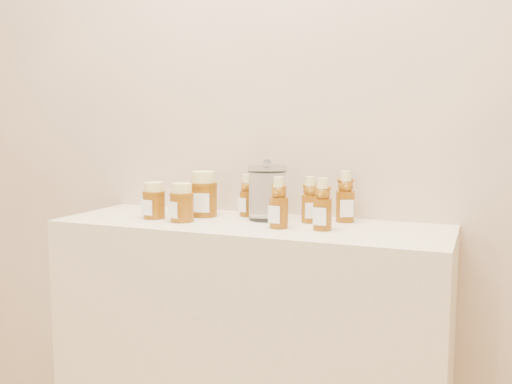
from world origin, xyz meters
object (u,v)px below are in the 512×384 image
at_px(bear_bottle_front_left, 279,199).
at_px(display_table, 249,364).
at_px(bear_bottle_back_left, 247,193).
at_px(honey_jar_left, 154,200).
at_px(glass_canister, 267,191).

bearing_deg(bear_bottle_front_left, display_table, 168.10).
height_order(bear_bottle_back_left, honey_jar_left, bear_bottle_back_left).
bearing_deg(glass_canister, bear_bottle_back_left, 152.82).
xyz_separation_m(display_table, glass_canister, (0.03, 0.07, 0.54)).
bearing_deg(bear_bottle_back_left, honey_jar_left, -131.46).
xyz_separation_m(bear_bottle_front_left, glass_canister, (-0.08, 0.12, 0.01)).
height_order(honey_jar_left, glass_canister, glass_canister).
bearing_deg(honey_jar_left, bear_bottle_back_left, 38.85).
xyz_separation_m(bear_bottle_back_left, bear_bottle_front_left, (0.17, -0.16, 0.01)).
xyz_separation_m(bear_bottle_back_left, honey_jar_left, (-0.26, -0.15, -0.02)).
bearing_deg(honey_jar_left, glass_canister, 25.66).
distance_m(bear_bottle_back_left, honey_jar_left, 0.30).
distance_m(display_table, bear_bottle_back_left, 0.54).
distance_m(bear_bottle_back_left, bear_bottle_front_left, 0.23).
bearing_deg(glass_canister, bear_bottle_front_left, -55.12).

